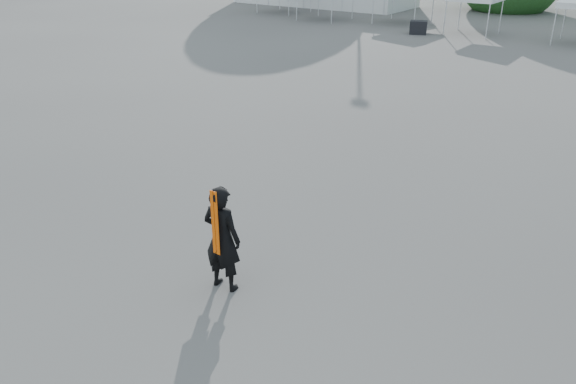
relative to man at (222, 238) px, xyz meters
The scene contains 3 objects.
ground 2.34m from the man, 60.76° to the left, with size 120.00×120.00×0.00m, color #474442.
man is the anchor object (origin of this frame).
crate_west 28.24m from the man, 106.63° to the left, with size 1.00×0.78×0.78m, color black.
Camera 1 is at (4.53, -7.89, 5.56)m, focal length 35.00 mm.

